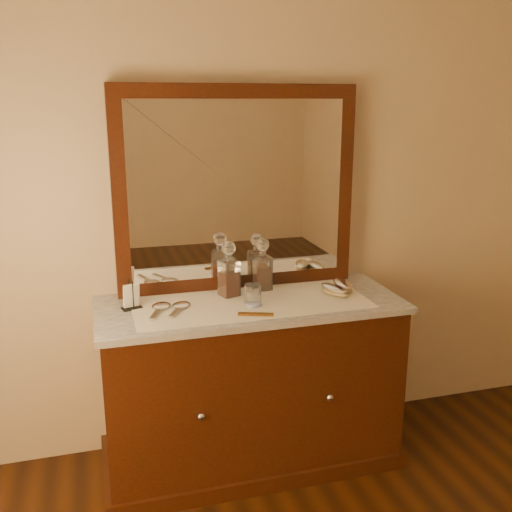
{
  "coord_description": "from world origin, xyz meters",
  "views": [
    {
      "loc": [
        -0.69,
        -0.54,
        1.77
      ],
      "look_at": [
        0.0,
        1.85,
        1.1
      ],
      "focal_mm": 40.55,
      "sensor_mm": 36.0,
      "label": 1
    }
  ],
  "objects_px": {
    "pin_dish": "(254,304)",
    "hand_mirror_outer": "(160,307)",
    "mirror_frame": "(237,189)",
    "brush_far": "(343,285)",
    "dresser_cabinet": "(250,386)",
    "decanter_right": "(262,270)",
    "hand_mirror_inner": "(180,306)",
    "brush_near": "(334,290)",
    "comb": "(256,314)",
    "decanter_left": "(229,275)",
    "napkin_rack": "(131,297)"
  },
  "relations": [
    {
      "from": "pin_dish",
      "to": "hand_mirror_outer",
      "type": "distance_m",
      "value": 0.43
    },
    {
      "from": "mirror_frame",
      "to": "brush_far",
      "type": "bearing_deg",
      "value": -24.03
    },
    {
      "from": "dresser_cabinet",
      "to": "mirror_frame",
      "type": "bearing_deg",
      "value": 90.0
    },
    {
      "from": "hand_mirror_outer",
      "to": "decanter_right",
      "type": "bearing_deg",
      "value": 15.62
    },
    {
      "from": "decanter_right",
      "to": "hand_mirror_inner",
      "type": "relative_size",
      "value": 1.28
    },
    {
      "from": "mirror_frame",
      "to": "brush_near",
      "type": "height_order",
      "value": "mirror_frame"
    },
    {
      "from": "comb",
      "to": "decanter_right",
      "type": "xyz_separation_m",
      "value": [
        0.13,
        0.34,
        0.1
      ]
    },
    {
      "from": "dresser_cabinet",
      "to": "decanter_right",
      "type": "xyz_separation_m",
      "value": [
        0.11,
        0.15,
        0.55
      ]
    },
    {
      "from": "pin_dish",
      "to": "hand_mirror_outer",
      "type": "xyz_separation_m",
      "value": [
        -0.42,
        0.07,
        0.0
      ]
    },
    {
      "from": "decanter_left",
      "to": "brush_far",
      "type": "distance_m",
      "value": 0.58
    },
    {
      "from": "napkin_rack",
      "to": "hand_mirror_inner",
      "type": "xyz_separation_m",
      "value": [
        0.21,
        -0.06,
        -0.04
      ]
    },
    {
      "from": "brush_far",
      "to": "hand_mirror_inner",
      "type": "bearing_deg",
      "value": -177.61
    },
    {
      "from": "brush_near",
      "to": "hand_mirror_inner",
      "type": "relative_size",
      "value": 0.89
    },
    {
      "from": "napkin_rack",
      "to": "decanter_left",
      "type": "xyz_separation_m",
      "value": [
        0.47,
        0.05,
        0.05
      ]
    },
    {
      "from": "hand_mirror_outer",
      "to": "hand_mirror_inner",
      "type": "bearing_deg",
      "value": -6.29
    },
    {
      "from": "dresser_cabinet",
      "to": "hand_mirror_inner",
      "type": "relative_size",
      "value": 6.79
    },
    {
      "from": "comb",
      "to": "napkin_rack",
      "type": "relative_size",
      "value": 1.17
    },
    {
      "from": "decanter_right",
      "to": "hand_mirror_outer",
      "type": "distance_m",
      "value": 0.56
    },
    {
      "from": "brush_near",
      "to": "hand_mirror_inner",
      "type": "xyz_separation_m",
      "value": [
        -0.75,
        0.02,
        -0.01
      ]
    },
    {
      "from": "decanter_right",
      "to": "brush_far",
      "type": "bearing_deg",
      "value": -17.96
    },
    {
      "from": "dresser_cabinet",
      "to": "comb",
      "type": "xyz_separation_m",
      "value": [
        -0.03,
        -0.19,
        0.45
      ]
    },
    {
      "from": "napkin_rack",
      "to": "mirror_frame",
      "type": "bearing_deg",
      "value": 18.91
    },
    {
      "from": "brush_far",
      "to": "mirror_frame",
      "type": "bearing_deg",
      "value": 155.97
    },
    {
      "from": "comb",
      "to": "hand_mirror_outer",
      "type": "bearing_deg",
      "value": 173.71
    },
    {
      "from": "brush_near",
      "to": "pin_dish",
      "type": "bearing_deg",
      "value": -174.08
    },
    {
      "from": "mirror_frame",
      "to": "decanter_left",
      "type": "distance_m",
      "value": 0.42
    },
    {
      "from": "dresser_cabinet",
      "to": "mirror_frame",
      "type": "xyz_separation_m",
      "value": [
        0.0,
        0.25,
        0.94
      ]
    },
    {
      "from": "mirror_frame",
      "to": "hand_mirror_outer",
      "type": "bearing_deg",
      "value": -150.32
    },
    {
      "from": "mirror_frame",
      "to": "pin_dish",
      "type": "bearing_deg",
      "value": -90.38
    },
    {
      "from": "brush_near",
      "to": "brush_far",
      "type": "xyz_separation_m",
      "value": [
        0.07,
        0.05,
        0.0
      ]
    },
    {
      "from": "dresser_cabinet",
      "to": "comb",
      "type": "bearing_deg",
      "value": -97.99
    },
    {
      "from": "comb",
      "to": "decanter_left",
      "type": "height_order",
      "value": "decanter_left"
    },
    {
      "from": "decanter_left",
      "to": "pin_dish",
      "type": "bearing_deg",
      "value": -66.65
    },
    {
      "from": "dresser_cabinet",
      "to": "comb",
      "type": "relative_size",
      "value": 8.85
    },
    {
      "from": "pin_dish",
      "to": "hand_mirror_inner",
      "type": "relative_size",
      "value": 0.38
    },
    {
      "from": "napkin_rack",
      "to": "decanter_left",
      "type": "height_order",
      "value": "decanter_left"
    },
    {
      "from": "brush_near",
      "to": "hand_mirror_outer",
      "type": "xyz_separation_m",
      "value": [
        -0.84,
        0.03,
        -0.01
      ]
    },
    {
      "from": "decanter_right",
      "to": "brush_far",
      "type": "height_order",
      "value": "decanter_right"
    },
    {
      "from": "pin_dish",
      "to": "comb",
      "type": "xyz_separation_m",
      "value": [
        -0.02,
        -0.12,
        -0.0
      ]
    },
    {
      "from": "comb",
      "to": "decanter_right",
      "type": "height_order",
      "value": "decanter_right"
    },
    {
      "from": "decanter_right",
      "to": "mirror_frame",
      "type": "bearing_deg",
      "value": 138.45
    },
    {
      "from": "mirror_frame",
      "to": "napkin_rack",
      "type": "height_order",
      "value": "mirror_frame"
    },
    {
      "from": "decanter_right",
      "to": "hand_mirror_inner",
      "type": "bearing_deg",
      "value": -160.21
    },
    {
      "from": "brush_near",
      "to": "brush_far",
      "type": "distance_m",
      "value": 0.08
    },
    {
      "from": "comb",
      "to": "brush_far",
      "type": "xyz_separation_m",
      "value": [
        0.51,
        0.22,
        0.02
      ]
    },
    {
      "from": "dresser_cabinet",
      "to": "decanter_left",
      "type": "relative_size",
      "value": 5.16
    },
    {
      "from": "brush_near",
      "to": "hand_mirror_inner",
      "type": "height_order",
      "value": "brush_near"
    },
    {
      "from": "dresser_cabinet",
      "to": "hand_mirror_outer",
      "type": "bearing_deg",
      "value": 179.55
    },
    {
      "from": "dresser_cabinet",
      "to": "napkin_rack",
      "type": "bearing_deg",
      "value": 173.95
    },
    {
      "from": "decanter_left",
      "to": "dresser_cabinet",
      "type": "bearing_deg",
      "value": -54.25
    }
  ]
}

